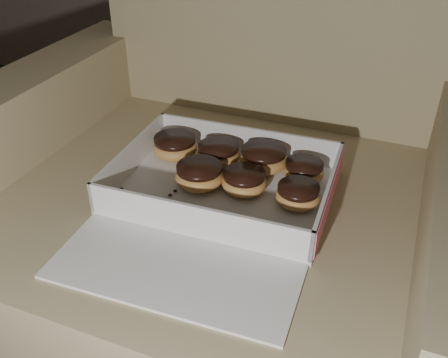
% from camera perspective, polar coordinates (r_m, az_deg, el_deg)
% --- Properties ---
extents(armchair, '(0.95, 0.80, 0.99)m').
position_cam_1_polar(armchair, '(1.02, 0.48, -5.07)').
color(armchair, '#8C7D59').
rests_on(armchair, floor).
extents(bakery_box, '(0.38, 0.44, 0.06)m').
position_cam_1_polar(bakery_box, '(0.85, -0.69, -2.25)').
color(bakery_box, silver).
rests_on(bakery_box, armchair).
extents(donut_a, '(0.08, 0.08, 0.04)m').
position_cam_1_polar(donut_a, '(0.94, -0.64, 2.91)').
color(donut_a, '#DC9B4C').
rests_on(donut_a, bakery_box).
extents(donut_b, '(0.09, 0.09, 0.04)m').
position_cam_1_polar(donut_b, '(0.97, -5.62, 3.74)').
color(donut_b, '#DC9B4C').
rests_on(donut_b, bakery_box).
extents(donut_c, '(0.09, 0.09, 0.04)m').
position_cam_1_polar(donut_c, '(0.92, 4.55, 2.36)').
color(donut_c, '#DC9B4C').
rests_on(donut_c, bakery_box).
extents(donut_d, '(0.07, 0.07, 0.04)m').
position_cam_1_polar(donut_d, '(0.90, 9.12, 0.95)').
color(donut_d, '#DC9B4C').
rests_on(donut_d, bakery_box).
extents(donut_e, '(0.08, 0.08, 0.04)m').
position_cam_1_polar(donut_e, '(0.86, 2.33, -0.24)').
color(donut_e, '#DC9B4C').
rests_on(donut_e, bakery_box).
extents(donut_f, '(0.07, 0.07, 0.04)m').
position_cam_1_polar(donut_f, '(0.84, 8.46, -1.80)').
color(donut_f, '#DC9B4C').
rests_on(donut_f, bakery_box).
extents(donut_g, '(0.09, 0.09, 0.04)m').
position_cam_1_polar(donut_g, '(0.87, -2.83, 0.45)').
color(donut_g, '#DC9B4C').
rests_on(donut_g, bakery_box).
extents(crumb_a, '(0.01, 0.01, 0.00)m').
position_cam_1_polar(crumb_a, '(0.86, -6.18, -1.83)').
color(crumb_a, black).
rests_on(crumb_a, bakery_box).
extents(crumb_b, '(0.01, 0.01, 0.00)m').
position_cam_1_polar(crumb_b, '(0.87, -5.61, -1.35)').
color(crumb_b, black).
rests_on(crumb_b, bakery_box).
extents(crumb_c, '(0.01, 0.01, 0.00)m').
position_cam_1_polar(crumb_c, '(0.89, -11.66, -1.09)').
color(crumb_c, black).
rests_on(crumb_c, bakery_box).
extents(crumb_d, '(0.01, 0.01, 0.00)m').
position_cam_1_polar(crumb_d, '(0.78, 9.47, -6.44)').
color(crumb_d, black).
rests_on(crumb_d, bakery_box).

